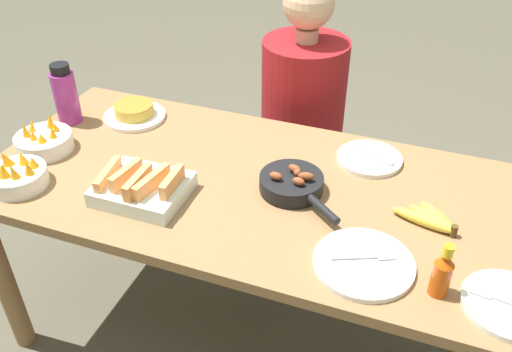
{
  "coord_description": "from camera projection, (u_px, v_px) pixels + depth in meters",
  "views": [
    {
      "loc": [
        0.48,
        -1.28,
        1.72
      ],
      "look_at": [
        0.0,
        0.0,
        0.75
      ],
      "focal_mm": 38.0,
      "sensor_mm": 36.0,
      "label": 1
    }
  ],
  "objects": [
    {
      "name": "empty_plate_near_front",
      "position": [
        509.0,
        305.0,
        1.28
      ],
      "size": [
        0.22,
        0.22,
        0.02
      ],
      "color": "white",
      "rests_on": "dining_table"
    },
    {
      "name": "water_bottle",
      "position": [
        66.0,
        95.0,
        1.95
      ],
      "size": [
        0.09,
        0.09,
        0.22
      ],
      "color": "#992D89",
      "rests_on": "dining_table"
    },
    {
      "name": "banana_bunch",
      "position": [
        431.0,
        219.0,
        1.52
      ],
      "size": [
        0.19,
        0.13,
        0.04
      ],
      "color": "gold",
      "rests_on": "dining_table"
    },
    {
      "name": "ground_plane",
      "position": [
        256.0,
        332.0,
        2.11
      ],
      "size": [
        14.0,
        14.0,
        0.0
      ],
      "primitive_type": "plane",
      "color": "#565142"
    },
    {
      "name": "empty_plate_far_left",
      "position": [
        364.0,
        263.0,
        1.39
      ],
      "size": [
        0.26,
        0.26,
        0.02
      ],
      "color": "white",
      "rests_on": "dining_table"
    },
    {
      "name": "frittata_plate_center",
      "position": [
        134.0,
        113.0,
        2.02
      ],
      "size": [
        0.23,
        0.23,
        0.06
      ],
      "color": "white",
      "rests_on": "dining_table"
    },
    {
      "name": "person_figure",
      "position": [
        301.0,
        141.0,
        2.34
      ],
      "size": [
        0.38,
        0.38,
        1.17
      ],
      "color": "black",
      "rests_on": "ground_plane"
    },
    {
      "name": "melon_tray",
      "position": [
        142.0,
        187.0,
        1.62
      ],
      "size": [
        0.26,
        0.22,
        0.1
      ],
      "color": "silver",
      "rests_on": "dining_table"
    },
    {
      "name": "dining_table",
      "position": [
        256.0,
        207.0,
        1.74
      ],
      "size": [
        1.75,
        0.8,
        0.72
      ],
      "color": "olive",
      "rests_on": "ground_plane"
    },
    {
      "name": "fruit_bowl_mango",
      "position": [
        17.0,
        175.0,
        1.67
      ],
      "size": [
        0.18,
        0.18,
        0.11
      ],
      "color": "white",
      "rests_on": "dining_table"
    },
    {
      "name": "empty_plate_far_right",
      "position": [
        370.0,
        159.0,
        1.79
      ],
      "size": [
        0.21,
        0.21,
        0.02
      ],
      "color": "white",
      "rests_on": "dining_table"
    },
    {
      "name": "hot_sauce_bottle",
      "position": [
        442.0,
        273.0,
        1.29
      ],
      "size": [
        0.05,
        0.05,
        0.15
      ],
      "color": "#C64C0F",
      "rests_on": "dining_table"
    },
    {
      "name": "skillet",
      "position": [
        293.0,
        184.0,
        1.64
      ],
      "size": [
        0.28,
        0.25,
        0.08
      ],
      "rotation": [
        0.0,
        0.0,
        5.61
      ],
      "color": "black",
      "rests_on": "dining_table"
    },
    {
      "name": "fruit_bowl_citrus",
      "position": [
        44.0,
        141.0,
        1.83
      ],
      "size": [
        0.19,
        0.19,
        0.11
      ],
      "color": "white",
      "rests_on": "dining_table"
    }
  ]
}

